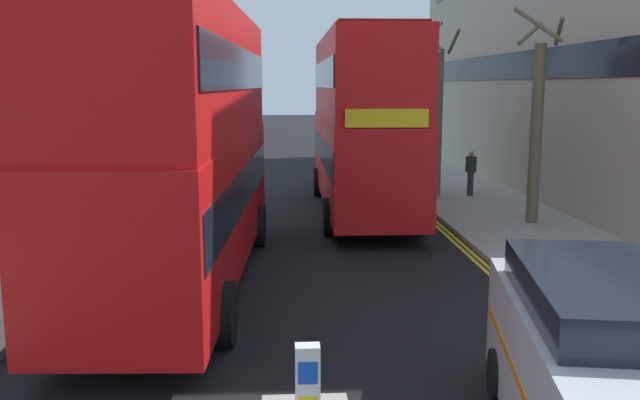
{
  "coord_description": "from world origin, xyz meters",
  "views": [
    {
      "loc": [
        -0.28,
        -2.34,
        4.09
      ],
      "look_at": [
        0.5,
        11.0,
        1.8
      ],
      "focal_mm": 38.05,
      "sensor_mm": 36.0,
      "label": 1
    }
  ],
  "objects_px": {
    "keep_left_bollard": "(308,396)",
    "double_decker_bus_oncoming": "(362,118)",
    "taxi_minivan": "(611,376)",
    "double_decker_bus_away": "(181,138)",
    "pedestrian_far": "(471,172)"
  },
  "relations": [
    {
      "from": "keep_left_bollard",
      "to": "double_decker_bus_oncoming",
      "type": "height_order",
      "value": "double_decker_bus_oncoming"
    },
    {
      "from": "keep_left_bollard",
      "to": "taxi_minivan",
      "type": "relative_size",
      "value": 0.22
    },
    {
      "from": "keep_left_bollard",
      "to": "double_decker_bus_away",
      "type": "xyz_separation_m",
      "value": [
        -2.26,
        6.51,
        2.42
      ]
    },
    {
      "from": "taxi_minivan",
      "to": "pedestrian_far",
      "type": "distance_m",
      "value": 17.53
    },
    {
      "from": "taxi_minivan",
      "to": "pedestrian_far",
      "type": "bearing_deg",
      "value": 78.95
    },
    {
      "from": "keep_left_bollard",
      "to": "taxi_minivan",
      "type": "bearing_deg",
      "value": -12.42
    },
    {
      "from": "taxi_minivan",
      "to": "keep_left_bollard",
      "type": "bearing_deg",
      "value": 167.58
    },
    {
      "from": "double_decker_bus_away",
      "to": "taxi_minivan",
      "type": "xyz_separation_m",
      "value": [
        5.41,
        -7.2,
        -1.96
      ]
    },
    {
      "from": "double_decker_bus_oncoming",
      "to": "pedestrian_far",
      "type": "relative_size",
      "value": 6.69
    },
    {
      "from": "taxi_minivan",
      "to": "pedestrian_far",
      "type": "relative_size",
      "value": 3.13
    },
    {
      "from": "double_decker_bus_away",
      "to": "double_decker_bus_oncoming",
      "type": "distance_m",
      "value": 9.01
    },
    {
      "from": "pedestrian_far",
      "to": "keep_left_bollard",
      "type": "bearing_deg",
      "value": -111.52
    },
    {
      "from": "double_decker_bus_away",
      "to": "taxi_minivan",
      "type": "relative_size",
      "value": 2.15
    },
    {
      "from": "double_decker_bus_oncoming",
      "to": "pedestrian_far",
      "type": "xyz_separation_m",
      "value": [
        4.21,
        2.23,
        -2.04
      ]
    },
    {
      "from": "double_decker_bus_oncoming",
      "to": "taxi_minivan",
      "type": "distance_m",
      "value": 15.13
    }
  ]
}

